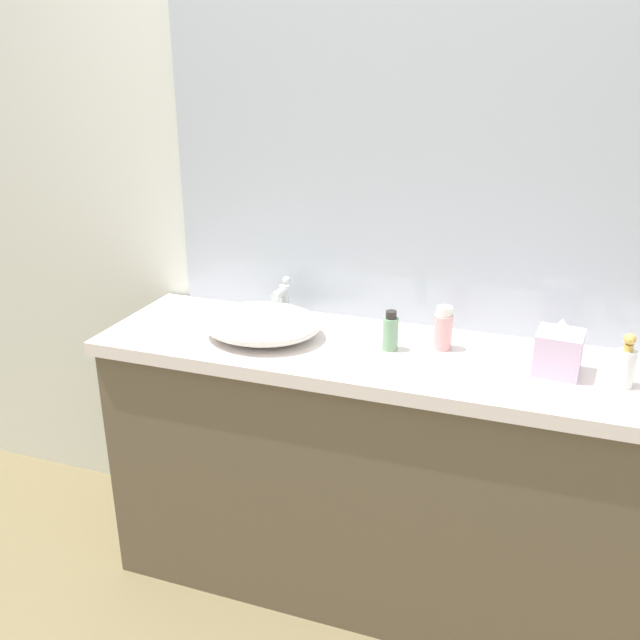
% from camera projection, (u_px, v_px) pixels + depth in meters
% --- Properties ---
extents(bathroom_wall_rear, '(6.00, 0.06, 2.60)m').
position_uv_depth(bathroom_wall_rear, '(384.00, 196.00, 2.17)').
color(bathroom_wall_rear, silver).
rests_on(bathroom_wall_rear, ground).
extents(vanity_counter, '(1.79, 0.50, 0.89)m').
position_uv_depth(vanity_counter, '(379.00, 475.00, 2.20)').
color(vanity_counter, brown).
rests_on(vanity_counter, ground).
extents(wall_mirror_panel, '(1.60, 0.01, 1.19)m').
position_uv_depth(wall_mirror_panel, '(410.00, 139.00, 2.05)').
color(wall_mirror_panel, '#B2BCC6').
rests_on(wall_mirror_panel, vanity_counter).
extents(sink_basin, '(0.38, 0.33, 0.09)m').
position_uv_depth(sink_basin, '(261.00, 323.00, 2.12)').
color(sink_basin, silver).
rests_on(sink_basin, vanity_counter).
extents(faucet, '(0.03, 0.12, 0.14)m').
position_uv_depth(faucet, '(283.00, 296.00, 2.27)').
color(faucet, silver).
rests_on(faucet, vanity_counter).
extents(soap_dispenser, '(0.05, 0.05, 0.15)m').
position_uv_depth(soap_dispenser, '(625.00, 365.00, 1.79)').
color(soap_dispenser, white).
rests_on(soap_dispenser, vanity_counter).
extents(lotion_bottle, '(0.05, 0.05, 0.12)m').
position_uv_depth(lotion_bottle, '(390.00, 332.00, 2.02)').
color(lotion_bottle, '#78A67C').
rests_on(lotion_bottle, vanity_counter).
extents(perfume_bottle, '(0.06, 0.06, 0.14)m').
position_uv_depth(perfume_bottle, '(443.00, 329.00, 2.03)').
color(perfume_bottle, '#DFA2A1').
rests_on(perfume_bottle, vanity_counter).
extents(tissue_box, '(0.13, 0.13, 0.16)m').
position_uv_depth(tissue_box, '(559.00, 350.00, 1.87)').
color(tissue_box, silver).
rests_on(tissue_box, vanity_counter).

